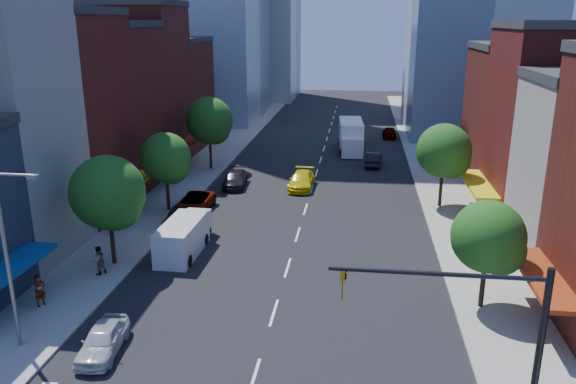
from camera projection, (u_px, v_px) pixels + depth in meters
name	position (u px, v px, depth m)	size (l,w,h in m)	color
ground	(254.00, 378.00, 25.53)	(220.00, 220.00, 0.00)	black
sidewalk_left	(212.00, 160.00, 64.95)	(5.00, 120.00, 0.15)	gray
sidewalk_right	(432.00, 167.00, 61.91)	(5.00, 120.00, 0.15)	gray
bldg_left_2	(43.00, 119.00, 45.17)	(12.00, 9.00, 16.00)	#581715
bldg_left_3	(92.00, 109.00, 53.38)	(12.00, 8.00, 15.00)	#501A14
bldg_left_4	(127.00, 88.00, 61.14)	(12.00, 9.00, 17.00)	#581715
bldg_left_5	(158.00, 95.00, 70.74)	(12.00, 10.00, 13.00)	#501A14
bldg_right_2	(575.00, 129.00, 43.52)	(12.00, 10.00, 15.00)	#581715
bldg_right_3	(536.00, 120.00, 53.30)	(12.00, 10.00, 13.00)	#501A14
traffic_signal	(518.00, 376.00, 18.83)	(7.24, 2.24, 8.00)	black
streetlight	(9.00, 249.00, 26.37)	(2.25, 0.25, 9.00)	slate
tree_left_near	(110.00, 195.00, 35.84)	(4.80, 4.80, 7.30)	black
tree_left_mid	(167.00, 160.00, 46.37)	(4.20, 4.20, 6.65)	black
tree_left_far	(210.00, 122.00, 59.44)	(5.00, 5.00, 7.75)	black
tree_right_near	(491.00, 240.00, 30.39)	(4.00, 4.00, 6.20)	black
tree_right_far	(446.00, 153.00, 47.26)	(4.60, 4.60, 7.20)	black
parked_car_front	(103.00, 340.00, 27.28)	(1.69, 4.20, 1.43)	silver
parked_car_second	(180.00, 217.00, 44.35)	(1.41, 4.03, 1.33)	black
parked_car_third	(194.00, 203.00, 47.45)	(2.55, 5.54, 1.54)	#999999
parked_car_rear	(235.00, 179.00, 54.70)	(2.06, 5.07, 1.47)	black
cargo_van_near	(190.00, 231.00, 40.57)	(2.02, 4.67, 1.96)	silver
cargo_van_far	(181.00, 239.00, 38.52)	(2.41, 5.69, 2.41)	silver
taxi	(302.00, 180.00, 54.11)	(2.20, 5.41, 1.57)	#D8C90B
traffic_car_oncoming	(374.00, 159.00, 62.47)	(1.61, 4.62, 1.52)	black
traffic_car_far	(389.00, 132.00, 77.36)	(1.82, 4.51, 1.54)	#999999
box_truck	(351.00, 137.00, 69.31)	(3.32, 9.29, 3.68)	white
pedestrian_near	(40.00, 290.00, 31.46)	(0.69, 0.45, 1.88)	#999999
pedestrian_far	(98.00, 260.00, 35.38)	(0.91, 0.71, 1.87)	#999999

